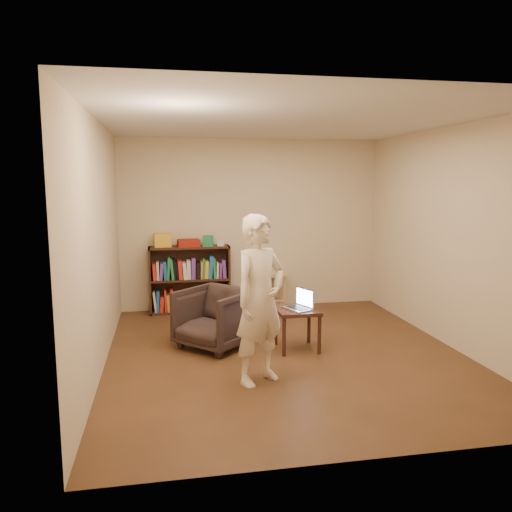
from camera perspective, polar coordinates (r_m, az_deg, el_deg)
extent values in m
plane|color=#3E2A14|center=(5.84, 3.38, -11.08)|extent=(4.50, 4.50, 0.00)
plane|color=silver|center=(5.54, 3.62, 15.18)|extent=(4.50, 4.50, 0.00)
plane|color=beige|center=(7.73, -0.54, 3.64)|extent=(4.00, 0.00, 4.00)
plane|color=beige|center=(5.42, -17.51, 1.17)|extent=(0.00, 4.50, 4.50)
plane|color=beige|center=(6.32, 21.38, 1.98)|extent=(0.00, 4.50, 4.50)
cube|color=black|center=(7.56, -12.00, -2.78)|extent=(0.03, 0.30, 1.00)
cube|color=black|center=(7.62, -3.16, -2.52)|extent=(0.03, 0.30, 1.00)
cube|color=black|center=(7.70, -7.62, -2.46)|extent=(1.20, 0.02, 1.00)
cube|color=black|center=(7.67, -7.50, -6.21)|extent=(1.20, 0.30, 0.03)
cube|color=black|center=(7.56, -7.57, -2.66)|extent=(1.14, 0.30, 0.03)
cube|color=black|center=(7.49, -7.64, 0.99)|extent=(1.20, 0.30, 0.03)
cube|color=gold|center=(7.48, -10.66, 1.79)|extent=(0.26, 0.21, 0.20)
cube|color=maroon|center=(7.46, -7.71, 1.48)|extent=(0.34, 0.26, 0.11)
cube|color=#217D43|center=(7.48, -5.49, 1.73)|extent=(0.17, 0.17, 0.16)
cube|color=beige|center=(7.51, -4.04, 1.49)|extent=(0.11, 0.11, 0.08)
cube|color=tan|center=(7.67, 1.92, -2.05)|extent=(0.39, 0.39, 0.04)
cylinder|color=tan|center=(7.55, 1.00, -4.44)|extent=(0.04, 0.04, 0.53)
cylinder|color=tan|center=(7.62, 3.30, -4.33)|extent=(0.04, 0.04, 0.53)
cylinder|color=tan|center=(7.85, 0.55, -3.94)|extent=(0.04, 0.04, 0.53)
cylinder|color=tan|center=(7.91, 2.77, -3.84)|extent=(0.04, 0.04, 0.53)
imported|color=#312320|center=(5.98, -4.75, -7.07)|extent=(1.08, 1.08, 0.70)
cube|color=#321710|center=(5.86, 4.74, -6.24)|extent=(0.48, 0.48, 0.04)
cylinder|color=#321710|center=(5.68, 3.22, -9.25)|extent=(0.04, 0.04, 0.45)
cylinder|color=#321710|center=(5.79, 7.25, -8.97)|extent=(0.04, 0.04, 0.45)
cylinder|color=#321710|center=(6.07, 2.29, -8.09)|extent=(0.04, 0.04, 0.45)
cylinder|color=#321710|center=(6.17, 6.08, -7.85)|extent=(0.04, 0.04, 0.45)
cube|color=#BBBBC0|center=(5.83, 4.73, -6.02)|extent=(0.33, 0.38, 0.02)
cube|color=black|center=(5.82, 4.73, -5.92)|extent=(0.22, 0.29, 0.00)
cube|color=#BBBBC0|center=(5.87, 5.59, -4.72)|extent=(0.14, 0.29, 0.22)
cube|color=#B6CDFF|center=(5.87, 5.59, -4.72)|extent=(0.12, 0.25, 0.18)
imported|color=beige|center=(4.83, 0.45, -5.02)|extent=(0.72, 0.66, 1.65)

